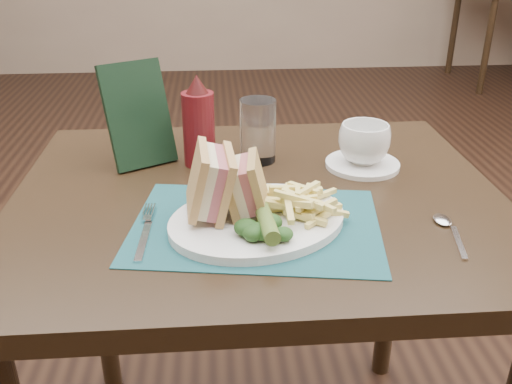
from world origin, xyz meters
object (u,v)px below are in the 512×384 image
drinking_glass (258,131)px  ketchup_bottle (198,121)px  table_main (258,350)px  saucer (362,164)px  plate (257,220)px  sandwich_half_a (197,182)px  check_presenter (138,115)px  placemat (256,225)px  sandwich_half_b (232,185)px  coffee_cup (364,143)px

drinking_glass → ketchup_bottle: size_ratio=0.70×
table_main → saucer: size_ratio=6.00×
plate → saucer: 0.33m
sandwich_half_a → check_presenter: (-0.12, 0.27, 0.03)m
drinking_glass → table_main: bearing=-94.5°
plate → saucer: bearing=21.0°
sandwich_half_a → check_presenter: bearing=110.7°
placemat → sandwich_half_a: size_ratio=3.48×
drinking_glass → plate: bearing=-94.7°
sandwich_half_a → drinking_glass: 0.29m
table_main → placemat: bearing=-96.0°
sandwich_half_b → ketchup_bottle: (-0.06, 0.25, 0.03)m
check_presenter → drinking_glass: bearing=-31.0°
table_main → sandwich_half_a: sandwich_half_a is taller
table_main → check_presenter: (-0.23, 0.16, 0.48)m
placemat → sandwich_half_a: (-0.09, 0.02, 0.07)m
plate → check_presenter: (-0.22, 0.29, 0.09)m
placemat → drinking_glass: 0.29m
ketchup_bottle → check_presenter: check_presenter is taller
sandwich_half_b → check_presenter: (-0.18, 0.27, 0.04)m
sandwich_half_a → plate: bearing=-13.3°
table_main → sandwich_half_a: (-0.11, -0.11, 0.45)m
plate → coffee_cup: bearing=21.0°
placemat → sandwich_half_a: bearing=169.3°
saucer → check_presenter: check_presenter is taller
check_presenter → placemat: bearing=-82.3°
placemat → sandwich_half_b: sandwich_half_b is taller
check_presenter → plate: bearing=-81.9°
saucer → check_presenter: (-0.45, 0.06, 0.10)m
table_main → ketchup_bottle: bearing=126.7°
placemat → check_presenter: bearing=126.7°
placemat → saucer: size_ratio=2.70×
sandwich_half_a → sandwich_half_b: size_ratio=1.22×
ketchup_bottle → sandwich_half_b: bearing=-76.9°
sandwich_half_b → drinking_glass: drinking_glass is taller
plate → sandwich_half_b: bearing=128.2°
sandwich_half_a → check_presenter: 0.30m
coffee_cup → drinking_glass: bearing=166.6°
plate → sandwich_half_b: size_ratio=3.14×
drinking_glass → check_presenter: 0.24m
ketchup_bottle → sandwich_half_a: bearing=-89.7°
placemat → plate: plate is taller
placemat → ketchup_bottle: bearing=109.3°
ketchup_bottle → placemat: bearing=-70.7°
plate → ketchup_bottle: size_ratio=1.61×
plate → check_presenter: size_ratio=1.42×
table_main → check_presenter: 0.55m
table_main → drinking_glass: size_ratio=6.92×
sandwich_half_b → ketchup_bottle: ketchup_bottle is taller
table_main → drinking_glass: drinking_glass is taller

